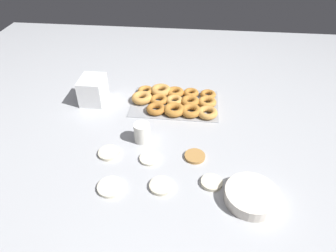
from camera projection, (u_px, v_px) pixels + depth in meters
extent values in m
plane|color=#B2B5BA|center=(163.00, 150.00, 1.34)|extent=(3.00, 3.00, 0.00)
cylinder|color=silver|center=(150.00, 158.00, 1.29)|extent=(0.09, 0.09, 0.01)
cylinder|color=#B27F42|center=(195.00, 156.00, 1.29)|extent=(0.09, 0.09, 0.01)
cylinder|color=beige|center=(161.00, 186.00, 1.16)|extent=(0.09, 0.09, 0.01)
cylinder|color=silver|center=(111.00, 187.00, 1.16)|extent=(0.10, 0.10, 0.01)
cylinder|color=beige|center=(212.00, 182.00, 1.18)|extent=(0.09, 0.09, 0.02)
cylinder|color=beige|center=(109.00, 153.00, 1.31)|extent=(0.10, 0.10, 0.01)
cube|color=#93969B|center=(175.00, 103.00, 1.62)|extent=(0.47, 0.30, 0.01)
torus|color=#B7752D|center=(208.00, 94.00, 1.67)|extent=(0.09, 0.09, 0.02)
torus|color=#B7752D|center=(191.00, 93.00, 1.67)|extent=(0.09, 0.09, 0.03)
torus|color=#B7752D|center=(175.00, 92.00, 1.68)|extent=(0.10, 0.10, 0.03)
torus|color=#D19347|center=(161.00, 90.00, 1.69)|extent=(0.12, 0.12, 0.04)
torus|color=#C68438|center=(146.00, 91.00, 1.70)|extent=(0.09, 0.09, 0.03)
torus|color=#C68438|center=(207.00, 102.00, 1.60)|extent=(0.10, 0.10, 0.03)
torus|color=#B7752D|center=(190.00, 101.00, 1.60)|extent=(0.10, 0.10, 0.03)
torus|color=#D19347|center=(174.00, 100.00, 1.61)|extent=(0.09, 0.09, 0.03)
torus|color=#B7752D|center=(159.00, 100.00, 1.62)|extent=(0.10, 0.10, 0.03)
torus|color=#D19347|center=(142.00, 98.00, 1.63)|extent=(0.11, 0.11, 0.04)
torus|color=#D19347|center=(207.00, 113.00, 1.52)|extent=(0.10, 0.10, 0.03)
torus|color=#B7752D|center=(191.00, 111.00, 1.53)|extent=(0.11, 0.11, 0.03)
torus|color=#B7752D|center=(174.00, 110.00, 1.54)|extent=(0.11, 0.11, 0.04)
torus|color=#AD6B28|center=(156.00, 109.00, 1.55)|extent=(0.10, 0.10, 0.03)
cylinder|color=silver|center=(251.00, 196.00, 1.11)|extent=(0.20, 0.20, 0.05)
cube|color=white|center=(95.00, 99.00, 1.64)|extent=(0.12, 0.16, 0.02)
cube|color=white|center=(94.00, 95.00, 1.63)|extent=(0.12, 0.16, 0.02)
cube|color=white|center=(93.00, 92.00, 1.61)|extent=(0.12, 0.16, 0.02)
cube|color=white|center=(93.00, 88.00, 1.60)|extent=(0.12, 0.16, 0.02)
cube|color=white|center=(92.00, 84.00, 1.58)|extent=(0.12, 0.16, 0.02)
cube|color=white|center=(91.00, 81.00, 1.57)|extent=(0.12, 0.16, 0.02)
cylinder|color=white|center=(142.00, 133.00, 1.36)|extent=(0.07, 0.07, 0.09)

